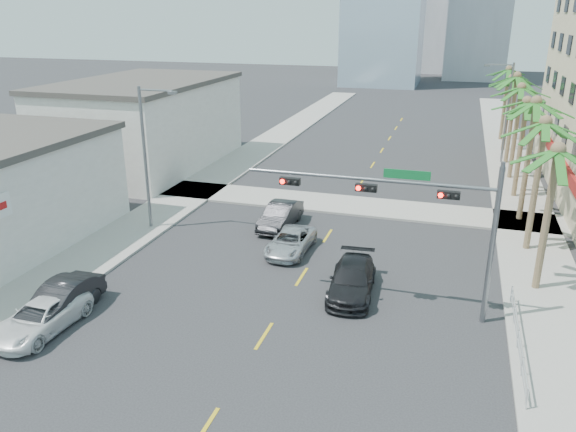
% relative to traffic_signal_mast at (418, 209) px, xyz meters
% --- Properties ---
extents(ground, '(260.00, 260.00, 0.00)m').
position_rel_traffic_signal_mast_xyz_m(ground, '(-5.78, -7.95, -5.06)').
color(ground, '#262628').
rests_on(ground, ground).
extents(sidewalk_right, '(4.00, 120.00, 0.15)m').
position_rel_traffic_signal_mast_xyz_m(sidewalk_right, '(6.22, 12.05, -4.99)').
color(sidewalk_right, gray).
rests_on(sidewalk_right, ground).
extents(sidewalk_left, '(4.00, 120.00, 0.15)m').
position_rel_traffic_signal_mast_xyz_m(sidewalk_left, '(-17.78, 12.05, -4.99)').
color(sidewalk_left, gray).
rests_on(sidewalk_left, ground).
extents(sidewalk_cross, '(80.00, 4.00, 0.15)m').
position_rel_traffic_signal_mast_xyz_m(sidewalk_cross, '(-5.78, 14.05, -4.99)').
color(sidewalk_cross, gray).
rests_on(sidewalk_cross, ground).
extents(building_left_far, '(11.00, 18.00, 7.20)m').
position_rel_traffic_signal_mast_xyz_m(building_left_far, '(-25.28, 20.05, -1.46)').
color(building_left_far, beige).
rests_on(building_left_far, ground).
extents(traffic_signal_mast, '(11.12, 0.54, 7.20)m').
position_rel_traffic_signal_mast_xyz_m(traffic_signal_mast, '(0.00, 0.00, 0.00)').
color(traffic_signal_mast, slate).
rests_on(traffic_signal_mast, ground).
extents(palm_tree_0, '(4.80, 4.80, 7.80)m').
position_rel_traffic_signal_mast_xyz_m(palm_tree_0, '(5.82, 4.05, 2.02)').
color(palm_tree_0, brown).
rests_on(palm_tree_0, ground).
extents(palm_tree_1, '(4.80, 4.80, 8.16)m').
position_rel_traffic_signal_mast_xyz_m(palm_tree_1, '(5.82, 9.25, 2.37)').
color(palm_tree_1, brown).
rests_on(palm_tree_1, ground).
extents(palm_tree_2, '(4.80, 4.80, 8.52)m').
position_rel_traffic_signal_mast_xyz_m(palm_tree_2, '(5.82, 14.45, 2.72)').
color(palm_tree_2, brown).
rests_on(palm_tree_2, ground).
extents(palm_tree_3, '(4.80, 4.80, 7.80)m').
position_rel_traffic_signal_mast_xyz_m(palm_tree_3, '(5.82, 19.65, 2.02)').
color(palm_tree_3, brown).
rests_on(palm_tree_3, ground).
extents(palm_tree_4, '(4.80, 4.80, 8.16)m').
position_rel_traffic_signal_mast_xyz_m(palm_tree_4, '(5.82, 24.85, 2.37)').
color(palm_tree_4, brown).
rests_on(palm_tree_4, ground).
extents(palm_tree_5, '(4.80, 4.80, 8.52)m').
position_rel_traffic_signal_mast_xyz_m(palm_tree_5, '(5.82, 30.05, 2.72)').
color(palm_tree_5, brown).
rests_on(palm_tree_5, ground).
extents(palm_tree_6, '(4.80, 4.80, 7.80)m').
position_rel_traffic_signal_mast_xyz_m(palm_tree_6, '(5.82, 35.25, 2.02)').
color(palm_tree_6, brown).
rests_on(palm_tree_6, ground).
extents(palm_tree_7, '(4.80, 4.80, 8.16)m').
position_rel_traffic_signal_mast_xyz_m(palm_tree_7, '(5.82, 40.45, 2.37)').
color(palm_tree_7, brown).
rests_on(palm_tree_7, ground).
extents(streetlight_left, '(2.55, 0.25, 9.00)m').
position_rel_traffic_signal_mast_xyz_m(streetlight_left, '(-16.78, 6.05, -0.00)').
color(streetlight_left, slate).
rests_on(streetlight_left, ground).
extents(streetlight_right, '(2.55, 0.25, 9.00)m').
position_rel_traffic_signal_mast_xyz_m(streetlight_right, '(5.21, 30.05, -0.00)').
color(streetlight_right, slate).
rests_on(streetlight_right, ground).
extents(guardrail, '(0.08, 8.08, 1.00)m').
position_rel_traffic_signal_mast_xyz_m(guardrail, '(4.52, -1.95, -4.39)').
color(guardrail, silver).
rests_on(guardrail, ground).
extents(car_parked_mid, '(1.77, 4.83, 1.58)m').
position_rel_traffic_signal_mast_xyz_m(car_parked_mid, '(-15.18, -5.02, -4.27)').
color(car_parked_mid, black).
rests_on(car_parked_mid, ground).
extents(car_parked_far, '(2.42, 4.92, 1.34)m').
position_rel_traffic_signal_mast_xyz_m(car_parked_far, '(-15.18, -6.39, -4.39)').
color(car_parked_far, white).
rests_on(car_parked_far, ground).
extents(car_lane_left, '(1.85, 4.83, 1.57)m').
position_rel_traffic_signal_mast_xyz_m(car_lane_left, '(-9.06, 8.66, -4.28)').
color(car_lane_left, black).
rests_on(car_lane_left, ground).
extents(car_lane_center, '(2.24, 4.65, 1.28)m').
position_rel_traffic_signal_mast_xyz_m(car_lane_center, '(-7.28, 5.01, -4.42)').
color(car_lane_center, silver).
rests_on(car_lane_center, ground).
extents(car_lane_right, '(2.46, 5.29, 1.50)m').
position_rel_traffic_signal_mast_xyz_m(car_lane_right, '(-2.92, 0.99, -4.31)').
color(car_lane_right, black).
rests_on(car_lane_right, ground).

